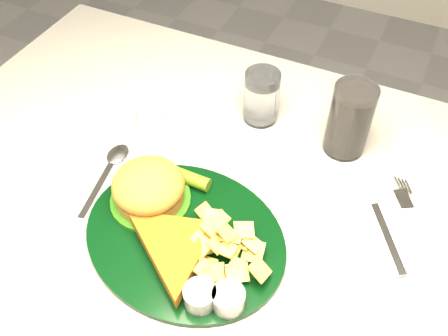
# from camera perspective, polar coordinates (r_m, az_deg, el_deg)

# --- Properties ---
(table) EXTENTS (1.20, 0.80, 0.75)m
(table) POSITION_cam_1_polar(r_m,az_deg,el_deg) (1.14, 0.83, -15.41)
(table) COLOR #9A958B
(table) RESTS_ON ground
(dinner_plate) EXTENTS (0.37, 0.33, 0.07)m
(dinner_plate) POSITION_cam_1_polar(r_m,az_deg,el_deg) (0.75, -4.63, -6.47)
(dinner_plate) COLOR black
(dinner_plate) RESTS_ON table
(water_glass) EXTENTS (0.08, 0.08, 0.10)m
(water_glass) POSITION_cam_1_polar(r_m,az_deg,el_deg) (0.93, 4.31, 8.13)
(water_glass) COLOR white
(water_glass) RESTS_ON table
(cola_glass) EXTENTS (0.07, 0.07, 0.14)m
(cola_glass) POSITION_cam_1_polar(r_m,az_deg,el_deg) (0.88, 14.17, 5.36)
(cola_glass) COLOR black
(cola_glass) RESTS_ON table
(fork_napkin) EXTENTS (0.20, 0.22, 0.01)m
(fork_napkin) POSITION_cam_1_polar(r_m,az_deg,el_deg) (0.82, 18.35, -7.05)
(fork_napkin) COLOR silver
(fork_napkin) RESTS_ON table
(spoon) EXTENTS (0.07, 0.17, 0.01)m
(spoon) POSITION_cam_1_polar(r_m,az_deg,el_deg) (0.86, -14.36, -2.31)
(spoon) COLOR silver
(spoon) RESTS_ON table
(ramekin) EXTENTS (0.06, 0.06, 0.03)m
(ramekin) POSITION_cam_1_polar(r_m,az_deg,el_deg) (0.95, -8.51, 6.07)
(ramekin) COLOR silver
(ramekin) RESTS_ON table
(wrapped_straw) EXTENTS (0.20, 0.08, 0.01)m
(wrapped_straw) POSITION_cam_1_polar(r_m,az_deg,el_deg) (0.91, 5.34, 2.99)
(wrapped_straw) COLOR white
(wrapped_straw) RESTS_ON table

